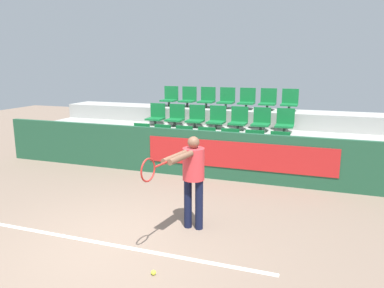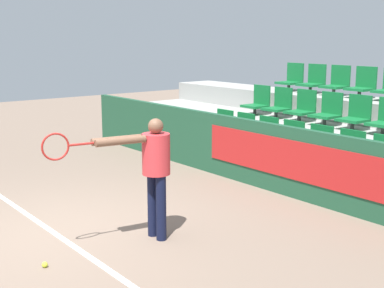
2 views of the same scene
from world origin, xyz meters
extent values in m
plane|color=#7A6656|center=(0.00, 0.00, 0.00)|extent=(30.00, 30.00, 0.00)
cube|color=white|center=(0.00, -0.02, 0.00)|extent=(4.87, 0.08, 0.01)
cube|color=#1E4C33|center=(0.00, 3.72, 0.57)|extent=(10.94, 0.12, 1.14)
cube|color=red|center=(1.03, 3.65, 0.63)|extent=(4.39, 0.02, 0.63)
cube|color=#9E9E99|center=(0.00, 4.33, 0.22)|extent=(10.54, 1.06, 0.45)
cube|color=#9E9E99|center=(0.00, 5.39, 0.45)|extent=(10.54, 1.06, 0.89)
cube|color=#9E9E99|center=(0.00, 6.45, 0.67)|extent=(10.54, 1.06, 1.34)
cylinder|color=#333333|center=(-1.87, 4.38, 0.53)|extent=(0.07, 0.07, 0.16)
cube|color=#146B33|center=(-1.87, 4.38, 0.63)|extent=(0.47, 0.45, 0.05)
cube|color=#146B33|center=(-1.87, 4.59, 0.86)|extent=(0.47, 0.04, 0.42)
cylinder|color=#333333|center=(-1.25, 4.38, 0.53)|extent=(0.07, 0.07, 0.16)
cube|color=#146B33|center=(-1.25, 4.38, 0.63)|extent=(0.47, 0.45, 0.05)
cube|color=#146B33|center=(-1.25, 4.59, 0.86)|extent=(0.47, 0.04, 0.42)
cylinder|color=#333333|center=(-0.62, 4.38, 0.53)|extent=(0.07, 0.07, 0.16)
cube|color=#146B33|center=(-0.62, 4.38, 0.63)|extent=(0.47, 0.45, 0.05)
cube|color=#146B33|center=(-0.62, 4.59, 0.86)|extent=(0.47, 0.04, 0.42)
cylinder|color=#333333|center=(0.00, 4.38, 0.53)|extent=(0.07, 0.07, 0.16)
cube|color=#146B33|center=(0.00, 4.38, 0.63)|extent=(0.47, 0.45, 0.05)
cube|color=#146B33|center=(0.00, 4.59, 0.86)|extent=(0.47, 0.04, 0.42)
cylinder|color=#333333|center=(0.62, 4.38, 0.53)|extent=(0.07, 0.07, 0.16)
cube|color=#146B33|center=(0.62, 4.38, 0.63)|extent=(0.47, 0.45, 0.05)
cube|color=#146B33|center=(0.62, 4.59, 0.86)|extent=(0.47, 0.04, 0.42)
cylinder|color=#333333|center=(1.25, 4.38, 0.53)|extent=(0.07, 0.07, 0.16)
cube|color=#146B33|center=(1.25, 4.38, 0.63)|extent=(0.47, 0.45, 0.05)
cube|color=#146B33|center=(1.25, 4.59, 0.86)|extent=(0.47, 0.04, 0.42)
cylinder|color=#333333|center=(1.87, 4.38, 0.53)|extent=(0.07, 0.07, 0.16)
cube|color=#146B33|center=(1.87, 4.38, 0.63)|extent=(0.47, 0.45, 0.05)
cylinder|color=#333333|center=(-1.87, 5.44, 0.97)|extent=(0.07, 0.07, 0.16)
cube|color=#146B33|center=(-1.87, 5.44, 1.08)|extent=(0.47, 0.45, 0.05)
cube|color=#146B33|center=(-1.87, 5.65, 1.31)|extent=(0.47, 0.04, 0.42)
cylinder|color=#333333|center=(-1.25, 5.44, 0.97)|extent=(0.07, 0.07, 0.16)
cube|color=#146B33|center=(-1.25, 5.44, 1.08)|extent=(0.47, 0.45, 0.05)
cube|color=#146B33|center=(-1.25, 5.65, 1.31)|extent=(0.47, 0.04, 0.42)
cylinder|color=#333333|center=(-0.62, 5.44, 0.97)|extent=(0.07, 0.07, 0.16)
cube|color=#146B33|center=(-0.62, 5.44, 1.08)|extent=(0.47, 0.45, 0.05)
cube|color=#146B33|center=(-0.62, 5.65, 1.31)|extent=(0.47, 0.04, 0.42)
cylinder|color=#333333|center=(0.00, 5.44, 0.97)|extent=(0.07, 0.07, 0.16)
cube|color=#146B33|center=(0.00, 5.44, 1.08)|extent=(0.47, 0.45, 0.05)
cube|color=#146B33|center=(0.00, 5.65, 1.31)|extent=(0.47, 0.04, 0.42)
cylinder|color=#333333|center=(0.62, 5.44, 0.97)|extent=(0.07, 0.07, 0.16)
cube|color=#146B33|center=(0.62, 5.44, 1.08)|extent=(0.47, 0.45, 0.05)
cube|color=#146B33|center=(0.62, 5.65, 1.31)|extent=(0.47, 0.04, 0.42)
cylinder|color=#333333|center=(1.25, 5.44, 0.97)|extent=(0.07, 0.07, 0.16)
cube|color=#146B33|center=(1.25, 5.44, 1.08)|extent=(0.47, 0.45, 0.05)
cylinder|color=#333333|center=(-1.87, 6.50, 1.42)|extent=(0.07, 0.07, 0.16)
cube|color=#146B33|center=(-1.87, 6.50, 1.52)|extent=(0.47, 0.45, 0.05)
cube|color=#146B33|center=(-1.87, 6.70, 1.76)|extent=(0.47, 0.04, 0.42)
cylinder|color=#333333|center=(-1.25, 6.50, 1.42)|extent=(0.07, 0.07, 0.16)
cube|color=#146B33|center=(-1.25, 6.50, 1.52)|extent=(0.47, 0.45, 0.05)
cube|color=#146B33|center=(-1.25, 6.70, 1.76)|extent=(0.47, 0.04, 0.42)
cylinder|color=#333333|center=(-0.62, 6.50, 1.42)|extent=(0.07, 0.07, 0.16)
cube|color=#146B33|center=(-0.62, 6.50, 1.52)|extent=(0.47, 0.45, 0.05)
cube|color=#146B33|center=(-0.62, 6.70, 1.76)|extent=(0.47, 0.04, 0.42)
cylinder|color=#333333|center=(0.00, 6.50, 1.42)|extent=(0.07, 0.07, 0.16)
cube|color=#146B33|center=(0.00, 6.50, 1.52)|extent=(0.47, 0.45, 0.05)
cube|color=#146B33|center=(0.00, 6.70, 1.76)|extent=(0.47, 0.04, 0.42)
cylinder|color=black|center=(0.81, 0.97, 0.42)|extent=(0.13, 0.13, 0.85)
cylinder|color=black|center=(1.01, 0.97, 0.42)|extent=(0.13, 0.13, 0.85)
cylinder|color=red|center=(0.91, 0.97, 1.10)|extent=(0.35, 0.35, 0.52)
sphere|color=brown|center=(0.91, 0.97, 1.46)|extent=(0.19, 0.19, 0.19)
cylinder|color=brown|center=(0.79, 0.49, 1.32)|extent=(0.19, 0.64, 0.09)
cylinder|color=brown|center=(0.89, 0.49, 1.32)|extent=(0.19, 0.64, 0.09)
cylinder|color=#AD231E|center=(0.77, 0.03, 1.32)|extent=(0.07, 0.30, 0.03)
torus|color=#AD231E|center=(0.72, -0.27, 1.32)|extent=(0.07, 0.32, 0.32)
sphere|color=#CCDB33|center=(0.90, -0.54, 0.03)|extent=(0.07, 0.07, 0.07)
camera|label=1|loc=(2.84, -4.50, 2.69)|focal=35.00mm
camera|label=2|loc=(6.34, -2.69, 2.54)|focal=50.00mm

